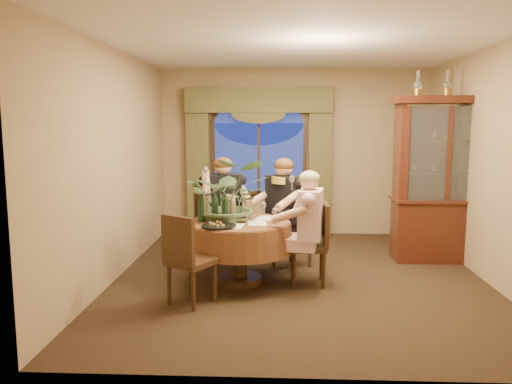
{
  "coord_description": "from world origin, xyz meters",
  "views": [
    {
      "loc": [
        -0.26,
        -6.02,
        1.9
      ],
      "look_at": [
        -0.52,
        -0.25,
        1.1
      ],
      "focal_mm": 35.0,
      "sensor_mm": 36.0,
      "label": 1
    }
  ],
  "objects_px": {
    "oil_lamp_center": "(448,83)",
    "person_back": "(223,211)",
    "oil_lamp_right": "(477,83)",
    "olive_bowl": "(240,220)",
    "chair_back": "(214,228)",
    "chair_front_left": "(192,259)",
    "wine_bottle_1": "(215,205)",
    "dining_table": "(239,252)",
    "wine_bottle_0": "(201,208)",
    "person_scarf": "(285,214)",
    "centerpiece_plant": "(230,167)",
    "china_cabinet": "(443,180)",
    "chair_right": "(308,244)",
    "person_pink": "(311,230)",
    "wine_bottle_3": "(214,208)",
    "chair_back_right": "(292,232)",
    "wine_bottle_2": "(225,209)",
    "wine_bottle_4": "(207,206)",
    "stoneware_vase": "(230,207)",
    "oil_lamp_left": "(418,83)"
  },
  "relations": [
    {
      "from": "wine_bottle_2",
      "to": "wine_bottle_3",
      "type": "relative_size",
      "value": 1.0
    },
    {
      "from": "chair_back",
      "to": "stoneware_vase",
      "type": "distance_m",
      "value": 0.87
    },
    {
      "from": "wine_bottle_4",
      "to": "chair_right",
      "type": "bearing_deg",
      "value": -4.77
    },
    {
      "from": "dining_table",
      "to": "person_pink",
      "type": "xyz_separation_m",
      "value": [
        0.83,
        -0.16,
        0.31
      ]
    },
    {
      "from": "wine_bottle_1",
      "to": "person_scarf",
      "type": "bearing_deg",
      "value": 30.3
    },
    {
      "from": "china_cabinet",
      "to": "wine_bottle_2",
      "type": "height_order",
      "value": "china_cabinet"
    },
    {
      "from": "dining_table",
      "to": "wine_bottle_0",
      "type": "xyz_separation_m",
      "value": [
        -0.44,
        -0.07,
        0.54
      ]
    },
    {
      "from": "person_pink",
      "to": "wine_bottle_0",
      "type": "relative_size",
      "value": 4.16
    },
    {
      "from": "dining_table",
      "to": "oil_lamp_right",
      "type": "relative_size",
      "value": 3.83
    },
    {
      "from": "olive_bowl",
      "to": "wine_bottle_1",
      "type": "xyz_separation_m",
      "value": [
        -0.31,
        0.19,
        0.14
      ]
    },
    {
      "from": "person_scarf",
      "to": "olive_bowl",
      "type": "xyz_separation_m",
      "value": [
        -0.53,
        -0.69,
        0.05
      ]
    },
    {
      "from": "oil_lamp_center",
      "to": "person_back",
      "type": "relative_size",
      "value": 0.23
    },
    {
      "from": "person_back",
      "to": "wine_bottle_2",
      "type": "height_order",
      "value": "person_back"
    },
    {
      "from": "chair_back",
      "to": "wine_bottle_1",
      "type": "distance_m",
      "value": 0.83
    },
    {
      "from": "person_scarf",
      "to": "centerpiece_plant",
      "type": "relative_size",
      "value": 1.34
    },
    {
      "from": "china_cabinet",
      "to": "chair_back",
      "type": "height_order",
      "value": "china_cabinet"
    },
    {
      "from": "chair_back",
      "to": "wine_bottle_4",
      "type": "distance_m",
      "value": 0.86
    },
    {
      "from": "chair_back",
      "to": "wine_bottle_3",
      "type": "height_order",
      "value": "wine_bottle_3"
    },
    {
      "from": "oil_lamp_center",
      "to": "wine_bottle_3",
      "type": "height_order",
      "value": "oil_lamp_center"
    },
    {
      "from": "wine_bottle_3",
      "to": "centerpiece_plant",
      "type": "bearing_deg",
      "value": 46.5
    },
    {
      "from": "person_scarf",
      "to": "chair_right",
      "type": "bearing_deg",
      "value": 153.92
    },
    {
      "from": "chair_back",
      "to": "wine_bottle_1",
      "type": "relative_size",
      "value": 2.91
    },
    {
      "from": "china_cabinet",
      "to": "chair_right",
      "type": "height_order",
      "value": "china_cabinet"
    },
    {
      "from": "oil_lamp_left",
      "to": "wine_bottle_1",
      "type": "height_order",
      "value": "oil_lamp_left"
    },
    {
      "from": "chair_front_left",
      "to": "centerpiece_plant",
      "type": "xyz_separation_m",
      "value": [
        0.32,
        0.85,
        0.89
      ]
    },
    {
      "from": "china_cabinet",
      "to": "oil_lamp_left",
      "type": "xyz_separation_m",
      "value": [
        -0.39,
        0.0,
        1.3
      ]
    },
    {
      "from": "centerpiece_plant",
      "to": "olive_bowl",
      "type": "xyz_separation_m",
      "value": [
        0.13,
        -0.19,
        -0.6
      ]
    },
    {
      "from": "wine_bottle_0",
      "to": "wine_bottle_1",
      "type": "relative_size",
      "value": 1.0
    },
    {
      "from": "oil_lamp_left",
      "to": "wine_bottle_1",
      "type": "xyz_separation_m",
      "value": [
        -2.62,
        -0.98,
        -1.51
      ]
    },
    {
      "from": "oil_lamp_right",
      "to": "chair_back",
      "type": "relative_size",
      "value": 0.35
    },
    {
      "from": "chair_right",
      "to": "wine_bottle_2",
      "type": "relative_size",
      "value": 2.91
    },
    {
      "from": "chair_back_right",
      "to": "chair_front_left",
      "type": "distance_m",
      "value": 1.77
    },
    {
      "from": "chair_back",
      "to": "centerpiece_plant",
      "type": "distance_m",
      "value": 1.17
    },
    {
      "from": "oil_lamp_left",
      "to": "wine_bottle_4",
      "type": "height_order",
      "value": "oil_lamp_left"
    },
    {
      "from": "dining_table",
      "to": "chair_back_right",
      "type": "height_order",
      "value": "chair_back_right"
    },
    {
      "from": "wine_bottle_0",
      "to": "person_pink",
      "type": "bearing_deg",
      "value": -4.03
    },
    {
      "from": "person_pink",
      "to": "wine_bottle_2",
      "type": "bearing_deg",
      "value": 97.03
    },
    {
      "from": "chair_back_right",
      "to": "person_back",
      "type": "relative_size",
      "value": 0.66
    },
    {
      "from": "stoneware_vase",
      "to": "olive_bowl",
      "type": "bearing_deg",
      "value": -55.35
    },
    {
      "from": "oil_lamp_right",
      "to": "olive_bowl",
      "type": "bearing_deg",
      "value": -159.26
    },
    {
      "from": "person_scarf",
      "to": "centerpiece_plant",
      "type": "height_order",
      "value": "centerpiece_plant"
    },
    {
      "from": "wine_bottle_2",
      "to": "wine_bottle_0",
      "type": "bearing_deg",
      "value": 175.58
    },
    {
      "from": "chair_right",
      "to": "chair_back_right",
      "type": "bearing_deg",
      "value": 14.46
    },
    {
      "from": "chair_back",
      "to": "person_back",
      "type": "xyz_separation_m",
      "value": [
        0.14,
        -0.06,
        0.25
      ]
    },
    {
      "from": "person_back",
      "to": "wine_bottle_3",
      "type": "height_order",
      "value": "person_back"
    },
    {
      "from": "person_back",
      "to": "chair_front_left",
      "type": "bearing_deg",
      "value": 63.8
    },
    {
      "from": "chair_back_right",
      "to": "person_scarf",
      "type": "relative_size",
      "value": 0.66
    },
    {
      "from": "person_back",
      "to": "wine_bottle_0",
      "type": "distance_m",
      "value": 0.88
    },
    {
      "from": "person_back",
      "to": "wine_bottle_1",
      "type": "distance_m",
      "value": 0.66
    },
    {
      "from": "wine_bottle_0",
      "to": "wine_bottle_3",
      "type": "xyz_separation_m",
      "value": [
        0.15,
        0.04,
        0.0
      ]
    }
  ]
}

